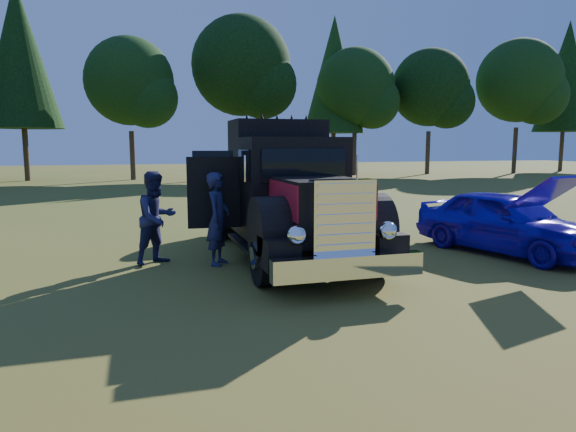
{
  "coord_description": "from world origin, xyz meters",
  "views": [
    {
      "loc": [
        -3.84,
        -8.6,
        2.44
      ],
      "look_at": [
        -1.0,
        0.96,
        1.06
      ],
      "focal_mm": 32.0,
      "sensor_mm": 36.0,
      "label": 1
    }
  ],
  "objects_px": {
    "spectator_near": "(218,219)",
    "spectator_far": "(157,218)",
    "diamond_t_truck": "(288,199)",
    "hotrod_coupe": "(506,222)"
  },
  "relations": [
    {
      "from": "spectator_near",
      "to": "spectator_far",
      "type": "distance_m",
      "value": 1.29
    },
    {
      "from": "diamond_t_truck",
      "to": "spectator_far",
      "type": "bearing_deg",
      "value": 175.65
    },
    {
      "from": "diamond_t_truck",
      "to": "spectator_near",
      "type": "xyz_separation_m",
      "value": [
        -1.55,
        -0.25,
        -0.33
      ]
    },
    {
      "from": "diamond_t_truck",
      "to": "hotrod_coupe",
      "type": "distance_m",
      "value": 5.0
    },
    {
      "from": "spectator_near",
      "to": "spectator_far",
      "type": "xyz_separation_m",
      "value": [
        -1.2,
        0.46,
        0.01
      ]
    },
    {
      "from": "hotrod_coupe",
      "to": "diamond_t_truck",
      "type": "bearing_deg",
      "value": 168.53
    },
    {
      "from": "spectator_far",
      "to": "diamond_t_truck",
      "type": "bearing_deg",
      "value": -39.37
    },
    {
      "from": "hotrod_coupe",
      "to": "spectator_near",
      "type": "height_order",
      "value": "spectator_near"
    },
    {
      "from": "diamond_t_truck",
      "to": "spectator_near",
      "type": "relative_size",
      "value": 3.77
    },
    {
      "from": "spectator_near",
      "to": "spectator_far",
      "type": "bearing_deg",
      "value": 96.0
    }
  ]
}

